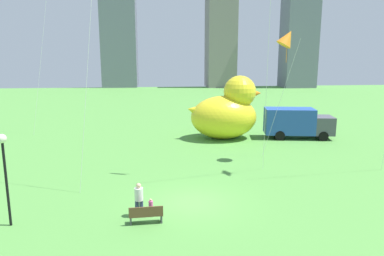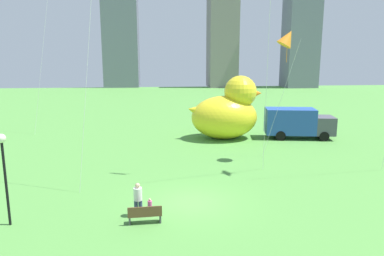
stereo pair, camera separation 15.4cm
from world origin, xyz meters
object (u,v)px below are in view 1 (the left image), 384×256
lamppost (4,159)px  kite_orange (287,38)px  person_adult (139,198)px  box_truck (297,123)px  person_child (151,206)px  park_bench (146,214)px  giant_inflatable_duck (226,112)px

lamppost → kite_orange: bearing=28.9°
person_adult → box_truck: size_ratio=0.26×
person_child → kite_orange: size_ratio=0.09×
park_bench → person_child: 0.89m
giant_inflatable_duck → box_truck: size_ratio=1.08×
park_bench → person_child: bearing=75.7°
park_bench → person_child: same height
lamppost → kite_orange: (16.27, 8.96, 5.77)m
giant_inflatable_duck → lamppost: size_ratio=1.62×
person_child → lamppost: 7.12m
person_child → box_truck: size_ratio=0.14×
park_bench → box_truck: (13.88, 16.63, 0.98)m
lamppost → box_truck: lamppost is taller
giant_inflatable_duck → kite_orange: 10.51m
person_adult → box_truck: 21.26m
kite_orange → park_bench: bearing=-136.4°
person_adult → giant_inflatable_duck: (7.58, 16.44, 1.57)m
park_bench → kite_orange: bearing=43.6°
person_child → box_truck: box_truck is taller
person_adult → lamppost: 6.42m
box_truck → lamppost: bearing=-141.4°
person_adult → giant_inflatable_duck: size_ratio=0.24×
box_truck → person_child: bearing=-130.9°
giant_inflatable_duck → park_bench: bearing=-112.7°
park_bench → kite_orange: size_ratio=0.17×
person_child → kite_orange: (9.71, 8.59, 8.50)m
lamppost → box_truck: (20.23, 16.14, -1.77)m
person_adult → lamppost: size_ratio=0.39×
box_truck → kite_orange: (-3.96, -7.18, 7.55)m
person_adult → kite_orange: bearing=39.9°
lamppost → kite_orange: size_ratio=0.45×
park_bench → box_truck: bearing=50.1°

